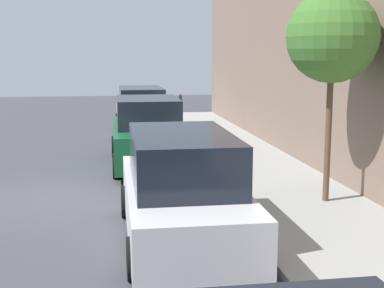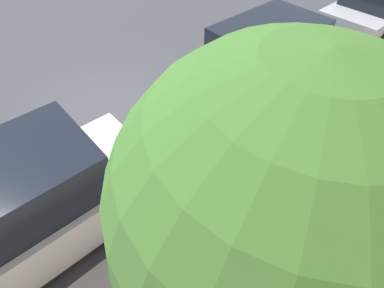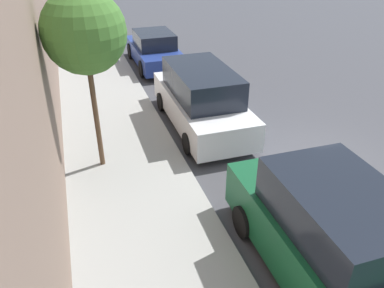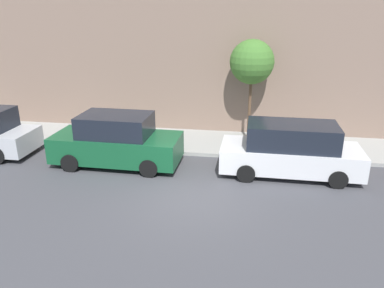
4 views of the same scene
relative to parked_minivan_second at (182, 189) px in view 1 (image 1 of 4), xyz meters
name	(u,v)px [view 1 (image 1 of 4)]	position (x,y,z in m)	size (l,w,h in m)	color
ground_plane	(62,198)	(-2.32, 3.16, -0.92)	(60.00, 60.00, 0.00)	#424247
sidewalk	(276,186)	(2.72, 3.16, -0.85)	(3.07, 32.00, 0.15)	#9E9E99
parked_minivan_second	(182,189)	(0.00, 0.00, 0.00)	(2.02, 4.91, 1.90)	silver
parked_suv_third	(148,134)	(-0.11, 6.43, 0.01)	(2.08, 4.83, 1.98)	#14512D
parked_minivan_fourth	(141,112)	(0.09, 12.56, 0.00)	(2.02, 4.90, 1.90)	#B7BABF
parking_meter_far	(180,108)	(1.63, 12.26, 0.14)	(0.11, 0.15, 1.50)	#ADADB2
street_tree	(332,38)	(3.29, 1.53, 2.63)	(1.87, 1.87, 4.35)	brown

